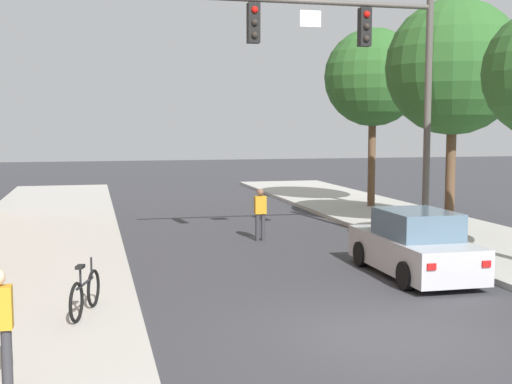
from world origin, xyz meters
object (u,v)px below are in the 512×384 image
object	(u,v)px
pedestrian_crossing_road	(260,212)
bicycle_leaning	(85,293)
traffic_signal_mast	(367,63)
street_tree_third	(373,78)
street_tree_second	(453,68)
car_lead_silver	(414,246)

from	to	relation	value
pedestrian_crossing_road	bicycle_leaning	bearing A→B (deg)	-123.88
traffic_signal_mast	bicycle_leaning	size ratio (longest dim) A/B	4.37
bicycle_leaning	street_tree_third	bearing A→B (deg)	50.70
street_tree_third	traffic_signal_mast	bearing A→B (deg)	-114.36
bicycle_leaning	street_tree_third	xyz separation A→B (m)	(11.88, 14.51, 5.09)
traffic_signal_mast	street_tree_second	bearing A→B (deg)	29.18
bicycle_leaning	car_lead_silver	bearing A→B (deg)	15.40
street_tree_second	street_tree_third	distance (m)	7.02
street_tree_second	street_tree_third	world-z (taller)	street_tree_third
pedestrian_crossing_road	bicycle_leaning	world-z (taller)	pedestrian_crossing_road
pedestrian_crossing_road	street_tree_third	xyz separation A→B (m)	(6.60, 6.66, 4.72)
traffic_signal_mast	car_lead_silver	xyz separation A→B (m)	(-0.06, -3.20, -4.63)
traffic_signal_mast	bicycle_leaning	world-z (taller)	traffic_signal_mast
traffic_signal_mast	pedestrian_crossing_road	size ratio (longest dim) A/B	4.57
bicycle_leaning	pedestrian_crossing_road	bearing A→B (deg)	56.12
traffic_signal_mast	street_tree_second	world-z (taller)	street_tree_second
traffic_signal_mast	bicycle_leaning	distance (m)	10.52
car_lead_silver	pedestrian_crossing_road	distance (m)	6.22
car_lead_silver	bicycle_leaning	bearing A→B (deg)	-164.60
street_tree_second	car_lead_silver	bearing A→B (deg)	-126.47
car_lead_silver	pedestrian_crossing_road	bearing A→B (deg)	112.46
bicycle_leaning	street_tree_second	xyz separation A→B (m)	(11.64, 7.50, 4.94)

